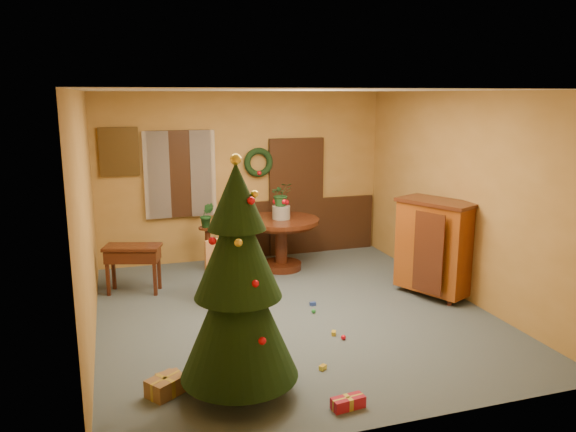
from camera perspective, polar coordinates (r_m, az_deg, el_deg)
name	(u,v)px	position (r m, az deg, el deg)	size (l,w,h in m)	color
room_envelope	(256,195)	(9.86, -3.27, 2.10)	(5.50, 5.50, 5.50)	#35454D
dining_table	(281,234)	(9.25, -0.69, -1.84)	(1.25, 1.25, 0.86)	black
urn	(281,212)	(9.17, -0.70, 0.37)	(0.29, 0.29, 0.22)	slate
centerpiece_plant	(281,194)	(9.11, -0.70, 2.22)	(0.35, 0.30, 0.38)	#1E4C23
chair_near	(222,270)	(7.81, -6.72, -5.45)	(0.53, 0.53, 0.91)	#A36C41
chair_far	(238,241)	(9.24, -5.14, -2.60)	(0.42, 0.42, 0.92)	#A36C41
guitar	(238,282)	(7.46, -5.09, -6.72)	(0.37, 0.17, 0.86)	beige
plant_stand	(208,244)	(9.26, -8.14, -2.82)	(0.29, 0.29, 0.74)	black
stand_plant	(207,215)	(9.15, -8.23, 0.10)	(0.22, 0.18, 0.41)	#19471E
christmas_tree	(238,285)	(5.29, -5.09, -7.04)	(1.13, 1.13, 2.34)	#382111
writing_desk	(133,257)	(8.49, -15.48, -4.05)	(0.88, 0.61, 0.71)	black
sideboard	(435,245)	(8.28, 14.73, -2.86)	(0.98, 1.23, 1.40)	#581D0A
gift_a	(165,386)	(5.80, -12.36, -16.55)	(0.41, 0.39, 0.18)	brown
gift_b	(227,335)	(6.68, -6.21, -11.96)	(0.32, 0.32, 0.25)	maroon
gift_c	(169,379)	(5.97, -11.98, -15.92)	(0.27, 0.22, 0.13)	brown
gift_d	(348,403)	(5.51, 6.12, -18.33)	(0.33, 0.17, 0.11)	maroon
toy_a	(313,304)	(7.84, 2.53, -8.91)	(0.08, 0.05, 0.05)	navy
toy_b	(314,311)	(7.58, 2.62, -9.63)	(0.06, 0.06, 0.06)	#258937
toy_c	(334,333)	(6.96, 4.67, -11.78)	(0.08, 0.05, 0.05)	gold
toy_d	(343,337)	(6.84, 5.65, -12.17)	(0.06, 0.06, 0.06)	red
toy_e	(323,367)	(6.16, 3.55, -15.10)	(0.08, 0.05, 0.05)	yellow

